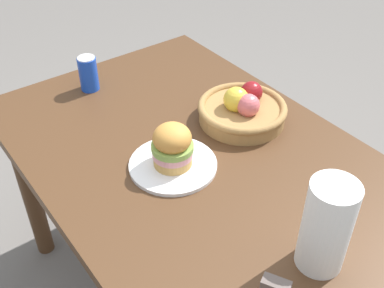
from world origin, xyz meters
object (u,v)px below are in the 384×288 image
plate (173,165)px  fruit_basket (242,109)px  soda_can (88,73)px  paper_towel_roll (326,226)px  sandwich (172,146)px

plate → fruit_basket: 0.32m
soda_can → paper_towel_roll: (1.01, 0.07, 0.06)m
fruit_basket → paper_towel_roll: bearing=-23.7°
soda_can → fruit_basket: (0.47, 0.31, -0.02)m
plate → soda_can: size_ratio=2.04×
sandwich → paper_towel_roll: (0.48, 0.08, 0.04)m
sandwich → soda_can: 0.53m
fruit_basket → sandwich: bearing=-79.8°
fruit_basket → paper_towel_roll: 0.59m
sandwich → soda_can: size_ratio=1.06×
plate → sandwich: sandwich is taller
plate → fruit_basket: size_ratio=0.88×
paper_towel_roll → fruit_basket: bearing=156.3°
soda_can → paper_towel_roll: size_ratio=0.53×
paper_towel_roll → sandwich: bearing=-170.7°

